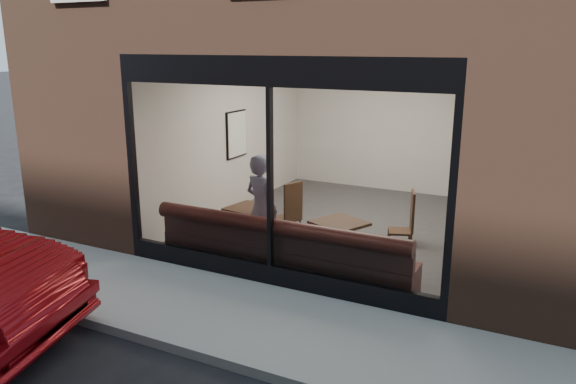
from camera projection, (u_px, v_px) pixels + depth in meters
The scene contains 21 objects.
ground at pixel (184, 351), 6.31m from camera, with size 120.00×120.00×0.00m, color black.
sidewalk_near at pixel (232, 314), 7.17m from camera, with size 40.00×2.00×0.01m, color gray.
kerb_near at pixel (181, 349), 6.25m from camera, with size 40.00×0.10×0.12m, color gray.
host_building_pier_left at pixel (253, 114), 14.43m from camera, with size 2.50×12.00×3.20m, color brown.
host_building_backfill at pixel (426, 109), 15.38m from camera, with size 5.00×6.00×3.20m, color brown.
cafe_floor at pixel (345, 225), 10.61m from camera, with size 6.00×6.00×0.00m, color #2D2D30.
cafe_ceiling at pixel (350, 53), 9.80m from camera, with size 6.00×6.00×0.00m, color white.
cafe_wall_back at pixel (395, 123), 12.78m from camera, with size 5.00×5.00×0.00m, color silver.
cafe_wall_left at pixel (232, 133), 11.29m from camera, with size 6.00×6.00×0.00m, color silver.
cafe_wall_right at pixel (491, 155), 9.12m from camera, with size 6.00×6.00×0.00m, color silver.
storefront_kick at pixel (271, 274), 8.03m from camera, with size 5.00×0.10×0.30m, color black.
storefront_header at pixel (269, 71), 7.30m from camera, with size 5.00×0.10×0.40m, color black.
storefront_mullion at pixel (270, 179), 7.68m from camera, with size 0.06×0.10×2.50m, color black.
storefront_glass at pixel (269, 180), 7.65m from camera, with size 4.80×4.80×0.00m, color white.
banquette at pixel (284, 260), 8.36m from camera, with size 4.00×0.55×0.45m, color black.
person at pixel (262, 209), 8.72m from camera, with size 0.63×0.41×1.73m, color #8894BB.
cafe_table_left at pixel (249, 208), 9.17m from camera, with size 0.64×0.64×0.04m, color black.
cafe_table_right at pixel (339, 223), 8.41m from camera, with size 0.69×0.69×0.04m, color black.
cafe_chair_left at pixel (286, 218), 10.30m from camera, with size 0.42×0.42×0.04m, color black.
cafe_chair_right at pixel (400, 231), 9.59m from camera, with size 0.38×0.38×0.04m, color black.
wall_poster at pixel (237, 134), 11.40m from camera, with size 0.02×0.67×0.89m, color white.
Camera 1 is at (3.60, -4.50, 3.35)m, focal length 35.00 mm.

